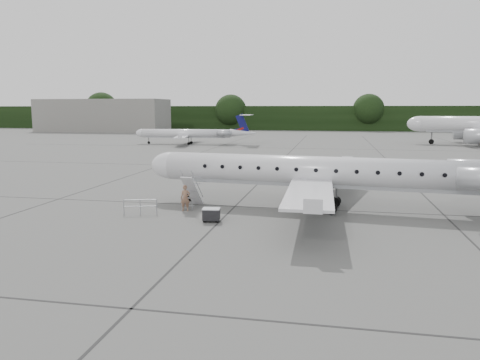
# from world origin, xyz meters

# --- Properties ---
(ground) EXTENTS (320.00, 320.00, 0.00)m
(ground) POSITION_xyz_m (0.00, 0.00, 0.00)
(ground) COLOR #595957
(ground) RESTS_ON ground
(treeline) EXTENTS (260.00, 4.00, 8.00)m
(treeline) POSITION_xyz_m (0.00, 130.00, 4.00)
(treeline) COLOR black
(treeline) RESTS_ON ground
(terminal_building) EXTENTS (40.00, 14.00, 10.00)m
(terminal_building) POSITION_xyz_m (-70.00, 110.00, 5.00)
(terminal_building) COLOR slate
(terminal_building) RESTS_ON ground
(main_regional_jet) EXTENTS (31.38, 24.05, 7.53)m
(main_regional_jet) POSITION_xyz_m (0.28, 6.50, 3.76)
(main_regional_jet) COLOR silver
(main_regional_jet) RESTS_ON ground
(airstair) EXTENTS (1.07, 2.24, 2.36)m
(airstair) POSITION_xyz_m (-8.75, 5.24, 1.18)
(airstair) COLOR silver
(airstair) RESTS_ON ground
(passenger) EXTENTS (0.73, 0.53, 1.84)m
(passenger) POSITION_xyz_m (-8.87, 4.01, 0.92)
(passenger) COLOR brown
(passenger) RESTS_ON ground
(safety_railing) EXTENTS (2.15, 0.62, 1.00)m
(safety_railing) POSITION_xyz_m (-11.55, 2.43, 0.50)
(safety_railing) COLOR #93959B
(safety_railing) RESTS_ON ground
(baggage_cart) EXTENTS (1.15, 0.98, 0.91)m
(baggage_cart) POSITION_xyz_m (-6.32, 1.39, 0.46)
(baggage_cart) COLOR black
(baggage_cart) RESTS_ON ground
(bg_regional_left) EXTENTS (24.33, 18.44, 6.04)m
(bg_regional_left) POSITION_xyz_m (-27.99, 63.72, 3.02)
(bg_regional_left) COLOR silver
(bg_regional_left) RESTS_ON ground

